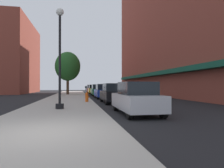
# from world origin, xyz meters

# --- Properties ---
(ground_plane) EXTENTS (90.00, 90.00, 0.00)m
(ground_plane) POSITION_xyz_m (4.00, 18.00, 0.00)
(ground_plane) COLOR black
(sidewalk_slab) EXTENTS (4.80, 50.00, 0.12)m
(sidewalk_slab) POSITION_xyz_m (0.00, 19.00, 0.06)
(sidewalk_slab) COLOR #A8A399
(sidewalk_slab) RESTS_ON ground
(building_right_brick) EXTENTS (6.80, 40.00, 26.95)m
(building_right_brick) POSITION_xyz_m (14.99, 22.00, 13.45)
(building_right_brick) COLOR brown
(building_right_brick) RESTS_ON ground
(building_far_background) EXTENTS (6.80, 18.00, 14.17)m
(building_far_background) POSITION_xyz_m (-11.02, 37.00, 7.07)
(building_far_background) COLOR brown
(building_far_background) RESTS_ON ground
(lamppost) EXTENTS (0.48, 0.48, 5.90)m
(lamppost) POSITION_xyz_m (-0.01, 6.01, 3.20)
(lamppost) COLOR black
(lamppost) RESTS_ON sidewalk_slab
(fire_hydrant) EXTENTS (0.33, 0.26, 0.79)m
(fire_hydrant) POSITION_xyz_m (1.81, 10.78, 0.52)
(fire_hydrant) COLOR #E05614
(fire_hydrant) RESTS_ON sidewalk_slab
(parking_meter_near) EXTENTS (0.14, 0.09, 1.31)m
(parking_meter_near) POSITION_xyz_m (2.05, 18.46, 0.95)
(parking_meter_near) COLOR slate
(parking_meter_near) RESTS_ON sidewalk_slab
(parking_meter_far) EXTENTS (0.14, 0.09, 1.31)m
(parking_meter_far) POSITION_xyz_m (2.05, 16.54, 0.95)
(parking_meter_far) COLOR slate
(parking_meter_far) RESTS_ON sidewalk_slab
(tree_near) EXTENTS (3.95, 3.95, 6.67)m
(tree_near) POSITION_xyz_m (-0.40, 26.05, 4.50)
(tree_near) COLOR #422D1E
(tree_near) RESTS_ON sidewalk_slab
(car_silver) EXTENTS (1.80, 4.30, 1.66)m
(car_silver) POSITION_xyz_m (4.00, 3.96, 0.81)
(car_silver) COLOR black
(car_silver) RESTS_ON ground
(car_black) EXTENTS (1.80, 4.30, 1.66)m
(car_black) POSITION_xyz_m (4.00, 10.44, 0.81)
(car_black) COLOR black
(car_black) RESTS_ON ground
(car_blue) EXTENTS (1.80, 4.30, 1.66)m
(car_blue) POSITION_xyz_m (4.00, 16.69, 0.81)
(car_blue) COLOR black
(car_blue) RESTS_ON ground
(car_green) EXTENTS (1.80, 4.30, 1.66)m
(car_green) POSITION_xyz_m (4.00, 23.01, 0.81)
(car_green) COLOR black
(car_green) RESTS_ON ground
(car_yellow) EXTENTS (1.80, 4.30, 1.66)m
(car_yellow) POSITION_xyz_m (4.00, 30.19, 0.81)
(car_yellow) COLOR black
(car_yellow) RESTS_ON ground
(car_red) EXTENTS (1.80, 4.30, 1.66)m
(car_red) POSITION_xyz_m (4.00, 36.52, 0.81)
(car_red) COLOR black
(car_red) RESTS_ON ground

